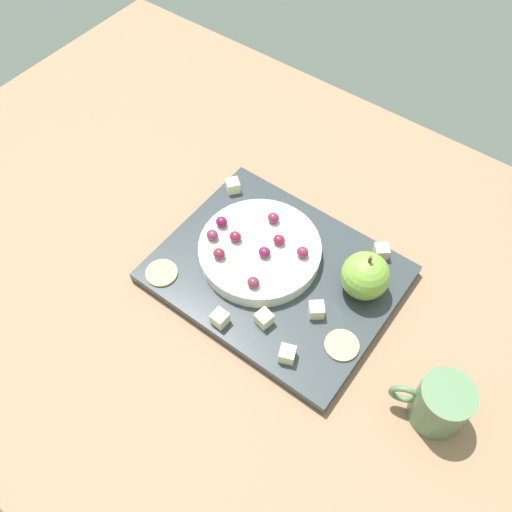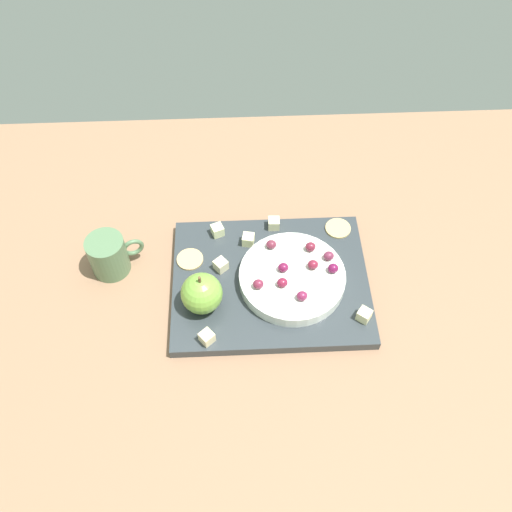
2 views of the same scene
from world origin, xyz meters
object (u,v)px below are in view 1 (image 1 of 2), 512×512
Objects in this scene: platter at (276,274)px; grape_1 at (212,235)px; grape_5 at (235,237)px; grape_6 at (265,252)px; apple_whole at (365,276)px; cheese_cube_2 at (233,186)px; cheese_cube_5 at (264,319)px; serving_dish at (260,251)px; grape_8 at (219,254)px; cracker_1 at (162,273)px; grape_2 at (253,282)px; grape_4 at (273,218)px; grape_0 at (222,222)px; grape_3 at (279,240)px; cheese_cube_0 at (287,354)px; cheese_cube_4 at (220,318)px; grape_7 at (303,252)px; cracker_0 at (342,345)px; cheese_cube_3 at (316,310)px; cup at (440,404)px; cheese_cube_1 at (381,251)px.

platter is 18.61× the size of grape_1.
grape_5 is 5.24cm from grape_6.
cheese_cube_2 is (-27.26, 3.93, -2.51)cm from apple_whole.
grape_1 reaches higher than cheese_cube_5.
grape_8 is at bearing -124.94° from serving_dish.
grape_8 is (6.18, 6.43, 2.99)cm from cracker_1.
grape_2 is (-12.34, -10.22, -0.46)cm from apple_whole.
cheese_cube_2 is 11.00cm from grape_4.
cheese_cube_5 is 17.06cm from grape_0.
grape_8 is (-19.35, -9.32, -0.37)cm from apple_whole.
grape_0 is 9.42cm from grape_3.
cheese_cube_2 is at bearing 156.72° from grape_3.
cheese_cube_0 is 1.12× the size of grape_0.
cheese_cube_2 is at bearing 145.16° from serving_dish.
grape_3 reaches higher than cheese_cube_0.
cheese_cube_2 is at bearing 141.63° from cheese_cube_0.
cheese_cube_4 is (13.96, -20.76, 0.00)cm from cheese_cube_2.
apple_whole is at bearing 10.98° from grape_0.
grape_5 is (-5.63, -3.50, 0.07)cm from grape_3.
grape_7 is at bearing 11.66° from grape_0.
grape_1 is at bearing 174.35° from cracker_0.
grape_2 reaches higher than cheese_cube_3.
apple_whole is at bearing 17.84° from grape_1.
grape_4 is at bearing 137.39° from grape_3.
grape_5 reaches higher than serving_dish.
platter is 17.43cm from cracker_1.
cracker_1 is 2.58× the size of grape_5.
grape_8 reaches higher than grape_1.
cup is (31.11, -4.93, -1.19)cm from grape_6.
grape_8 reaches higher than cheese_cube_0.
grape_8 reaches higher than cracker_1.
cheese_cube_4 reaches higher than cracker_0.
cracker_0 is (3.28, -16.65, -0.85)cm from cheese_cube_1.
cheese_cube_0 is 6.25cm from cheese_cube_5.
grape_6 is at bearing -34.41° from cheese_cube_2.
platter is 18.61× the size of grape_6.
cup is (14.43, -0.31, 1.73)cm from cracker_0.
grape_0 reaches higher than cracker_0.
grape_5 is at bearing 90.41° from grape_8.
platter is at bearing 113.96° from cheese_cube_5.
cheese_cube_0 and cheese_cube_3 have the same top height.
platter is at bearing -59.17° from grape_3.
cheese_cube_1 is at bearing 62.19° from cheese_cube_4.
serving_dish is 10.00× the size of grape_0.
grape_4 reaches higher than cheese_cube_1.
cheese_cube_4 is 6.98cm from grape_2.
grape_3 is 4.25cm from grape_4.
grape_5 is at bearing 145.08° from cheese_cube_5.
grape_0 is (-7.11, -0.32, 2.01)cm from serving_dish.
serving_dish is at bearing 163.06° from cracker_0.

